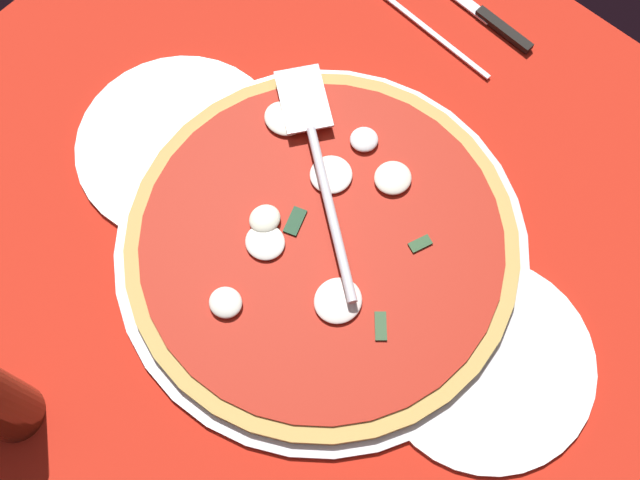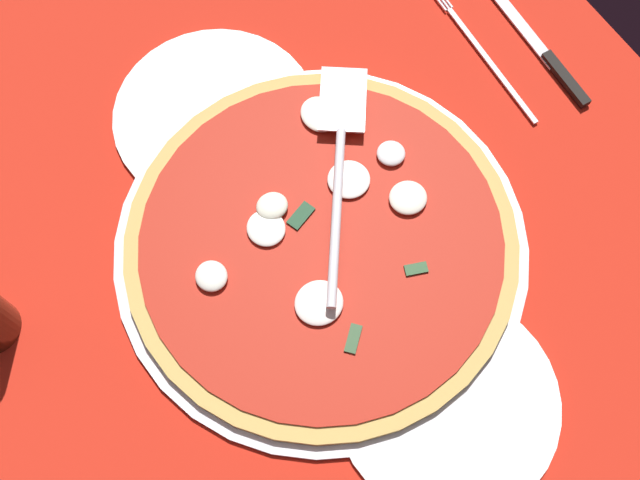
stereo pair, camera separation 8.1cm
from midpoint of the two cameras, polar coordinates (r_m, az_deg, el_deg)
ground_plane at (r=81.98cm, az=0.06°, el=-2.81°), size 98.51×98.51×0.80cm
checker_pattern at (r=81.55cm, az=0.06°, el=-2.71°), size 98.51×98.51×0.10cm
pizza_pan at (r=82.08cm, az=2.79°, el=-0.74°), size 43.65×43.65×1.01cm
dinner_plate_left at (r=89.21cm, az=-5.14°, el=8.77°), size 23.03×23.03×1.00cm
dinner_plate_right at (r=79.37cm, az=12.24°, el=-11.90°), size 22.14×22.14×1.00cm
pizza at (r=80.97cm, az=2.83°, el=-0.32°), size 41.18×41.18×2.74cm
pizza_server at (r=81.78cm, az=4.21°, el=4.87°), size 24.40×18.79×1.00cm
place_setting_far at (r=97.20cm, az=16.45°, el=12.59°), size 22.27×14.67×1.40cm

